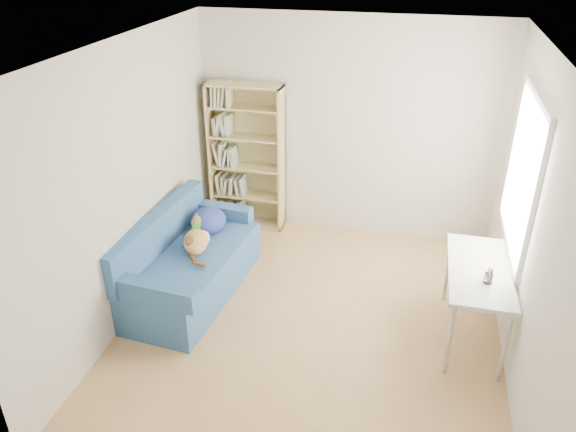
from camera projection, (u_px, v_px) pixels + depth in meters
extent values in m
plane|color=#A67C4B|center=(311.00, 325.00, 5.41)|extent=(4.00, 4.00, 0.00)
cube|color=silver|center=(347.00, 130.00, 6.52)|extent=(3.50, 0.04, 2.60)
cube|color=silver|center=(243.00, 362.00, 3.08)|extent=(3.50, 0.04, 2.60)
cube|color=silver|center=(128.00, 184.00, 5.16)|extent=(0.04, 4.00, 2.60)
cube|color=silver|center=(531.00, 227.00, 4.44)|extent=(0.04, 4.00, 2.60)
cube|color=white|center=(318.00, 49.00, 4.20)|extent=(3.50, 4.00, 0.04)
cube|color=white|center=(525.00, 175.00, 4.86)|extent=(0.01, 1.20, 1.30)
cube|color=navy|center=(192.00, 274.00, 5.79)|extent=(0.99, 1.83, 0.44)
cube|color=navy|center=(157.00, 233.00, 5.66)|extent=(0.32, 1.77, 0.43)
cube|color=navy|center=(217.00, 212.00, 6.34)|extent=(0.84, 0.23, 0.20)
cube|color=navy|center=(154.00, 293.00, 4.95)|extent=(0.84, 0.23, 0.20)
cube|color=navy|center=(192.00, 254.00, 5.68)|extent=(0.96, 1.69, 0.05)
ellipsoid|color=navy|center=(208.00, 221.00, 6.05)|extent=(0.38, 0.41, 0.28)
ellipsoid|color=#A25312|center=(196.00, 242.00, 5.67)|extent=(0.38, 0.50, 0.18)
ellipsoid|color=silver|center=(206.00, 238.00, 5.78)|extent=(0.20, 0.23, 0.11)
ellipsoid|color=#3D2A10|center=(190.00, 240.00, 5.61)|extent=(0.21, 0.26, 0.09)
sphere|color=#A25312|center=(209.00, 223.00, 5.93)|extent=(0.16, 0.16, 0.16)
cone|color=#A25312|center=(208.00, 215.00, 5.93)|extent=(0.07, 0.08, 0.08)
cone|color=#A25312|center=(205.00, 219.00, 5.86)|extent=(0.08, 0.08, 0.08)
cylinder|color=green|center=(206.00, 229.00, 5.87)|extent=(0.13, 0.08, 0.12)
cylinder|color=#3D2A10|center=(184.00, 257.00, 5.48)|extent=(0.15, 0.16, 0.06)
cube|color=tan|center=(213.00, 154.00, 6.91)|extent=(0.03, 0.28, 1.81)
cube|color=tan|center=(281.00, 161.00, 6.73)|extent=(0.03, 0.28, 1.81)
cube|color=tan|center=(244.00, 85.00, 6.40)|extent=(0.90, 0.28, 0.03)
cube|color=tan|center=(249.00, 222.00, 7.23)|extent=(0.90, 0.28, 0.03)
cube|color=tan|center=(250.00, 154.00, 6.93)|extent=(0.90, 0.02, 1.81)
cube|color=silver|center=(480.00, 271.00, 4.92)|extent=(0.54, 1.18, 0.04)
cylinder|color=silver|center=(494.00, 276.00, 5.51)|extent=(0.04, 0.04, 0.71)
cylinder|color=silver|center=(505.00, 348.00, 4.58)|extent=(0.04, 0.04, 0.71)
cylinder|color=silver|center=(448.00, 270.00, 5.60)|extent=(0.04, 0.04, 0.71)
cylinder|color=silver|center=(449.00, 340.00, 4.67)|extent=(0.04, 0.04, 0.71)
cylinder|color=white|center=(488.00, 278.00, 4.70)|extent=(0.08, 0.08, 0.09)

